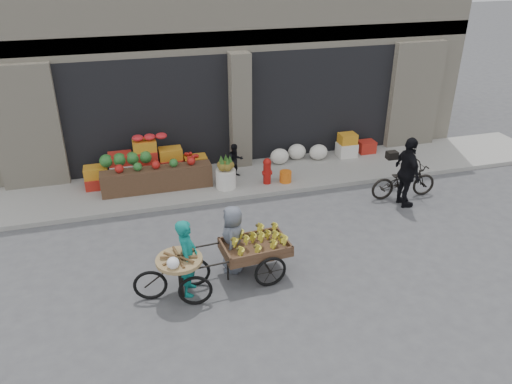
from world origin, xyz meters
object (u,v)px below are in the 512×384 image
object	(u,v)px
pineapple_bin	(226,179)
tricycle_cart	(180,271)
orange_bucket	(285,177)
cyclist	(407,173)
banana_cart	(253,246)
vendor_woman	(187,257)
bicycle	(404,181)
seated_person	(235,161)
fire_hydrant	(267,170)
vendor_grey	(233,239)

from	to	relation	value
pineapple_bin	tricycle_cart	xyz separation A→B (m)	(-1.75, -3.98, 0.20)
pineapple_bin	orange_bucket	xyz separation A→B (m)	(1.60, -0.10, -0.10)
pineapple_bin	cyclist	size ratio (longest dim) A/B	0.29
pineapple_bin	banana_cart	world-z (taller)	banana_cart
vendor_woman	cyclist	size ratio (longest dim) A/B	0.86
tricycle_cart	bicycle	bearing A→B (deg)	29.13
vendor_woman	pineapple_bin	bearing A→B (deg)	-7.12
orange_bucket	banana_cart	bearing A→B (deg)	-117.78
banana_cart	cyclist	xyz separation A→B (m)	(4.36, 1.77, 0.23)
seated_person	vendor_woman	size ratio (longest dim) A/B	0.61
banana_cart	bicycle	bearing A→B (deg)	21.14
fire_hydrant	seated_person	xyz separation A→B (m)	(-0.70, 0.65, 0.08)
vendor_grey	vendor_woman	bearing A→B (deg)	-44.41
banana_cart	cyclist	bearing A→B (deg)	17.78
orange_bucket	banana_cart	size ratio (longest dim) A/B	0.14
seated_person	cyclist	world-z (taller)	cyclist
vendor_woman	cyclist	bearing A→B (deg)	-55.86
vendor_woman	bicycle	xyz separation A→B (m)	(5.84, 2.36, -0.31)
tricycle_cart	bicycle	size ratio (longest dim) A/B	0.85
bicycle	banana_cart	bearing A→B (deg)	118.37
vendor_grey	cyclist	xyz separation A→B (m)	(4.68, 1.48, 0.18)
orange_bucket	cyclist	world-z (taller)	cyclist
vendor_woman	vendor_grey	bearing A→B (deg)	-48.59
tricycle_cart	bicycle	distance (m)	6.50
bicycle	cyclist	bearing A→B (deg)	156.35
orange_bucket	pineapple_bin	bearing A→B (deg)	176.42
banana_cart	tricycle_cart	xyz separation A→B (m)	(-1.45, -0.29, -0.09)
seated_person	cyclist	xyz separation A→B (m)	(3.67, -2.52, 0.30)
vendor_grey	bicycle	world-z (taller)	vendor_grey
vendor_woman	seated_person	bearing A→B (deg)	-8.81
pineapple_bin	bicycle	xyz separation A→B (m)	(4.27, -1.52, 0.08)
pineapple_bin	fire_hydrant	xyz separation A→B (m)	(1.10, -0.05, 0.13)
fire_hydrant	bicycle	xyz separation A→B (m)	(3.17, -1.47, -0.05)
orange_bucket	vendor_woman	size ratio (longest dim) A/B	0.21
orange_bucket	seated_person	distance (m)	1.42
pineapple_bin	banana_cart	size ratio (longest dim) A/B	0.23
banana_cart	cyclist	world-z (taller)	cyclist
banana_cart	vendor_woman	size ratio (longest dim) A/B	1.45
vendor_woman	vendor_grey	world-z (taller)	vendor_woman
fire_hydrant	banana_cart	size ratio (longest dim) A/B	0.32
vendor_woman	vendor_grey	size ratio (longest dim) A/B	1.09
pineapple_bin	orange_bucket	world-z (taller)	pineapple_bin
seated_person	bicycle	distance (m)	4.41
seated_person	orange_bucket	bearing A→B (deg)	-40.26
orange_bucket	banana_cart	world-z (taller)	banana_cart
pineapple_bin	tricycle_cart	bearing A→B (deg)	-113.69
pineapple_bin	fire_hydrant	distance (m)	1.11
orange_bucket	cyclist	size ratio (longest dim) A/B	0.18
vendor_grey	bicycle	xyz separation A→B (m)	(4.88, 1.88, -0.25)
orange_bucket	tricycle_cart	world-z (taller)	tricycle_cart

